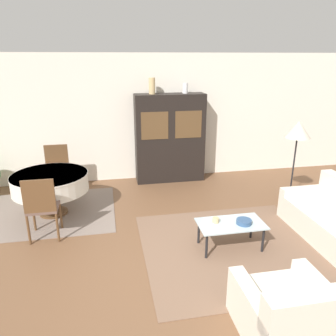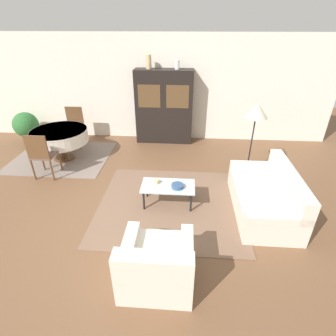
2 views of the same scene
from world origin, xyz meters
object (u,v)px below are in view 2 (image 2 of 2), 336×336
display_cabinet (164,107)px  dining_chair_far (74,124)px  cup (157,181)px  armchair (157,265)px  dining_table (60,136)px  bowl (178,186)px  floor_lamp (256,113)px  vase_short (177,65)px  coffee_table (168,188)px  potted_plant (26,125)px  couch (266,197)px  dining_chair_near (42,153)px  vase_tall (149,62)px

display_cabinet → dining_chair_far: display_cabinet is taller
display_cabinet → cup: display_cabinet is taller
armchair → dining_table: (-2.62, 3.23, 0.31)m
bowl → floor_lamp: bearing=40.6°
dining_table → floor_lamp: floor_lamp is taller
dining_table → vase_short: size_ratio=5.96×
armchair → dining_chair_far: size_ratio=0.91×
coffee_table → potted_plant: bearing=147.2°
couch → cup: size_ratio=18.92×
armchair → coffee_table: armchair is taller
couch → dining_chair_near: bearing=79.5°
floor_lamp → dining_table: bearing=174.6°
dining_table → floor_lamp: (4.27, -0.40, 0.78)m
floor_lamp → display_cabinet: bearing=138.9°
display_cabinet → dining_chair_near: (-2.33, -2.15, -0.38)m
armchair → cup: armchair is taller
armchair → floor_lamp: (1.65, 2.82, 1.08)m
cup → vase_short: bearing=85.6°
dining_chair_near → bowl: (2.81, -0.80, -0.14)m
floor_lamp → vase_short: 2.43m
potted_plant → coffee_table: bearing=-32.8°
dining_chair_near → armchair: bearing=-42.1°
dining_chair_near → dining_chair_far: bearing=90.0°
dining_chair_far → bowl: size_ratio=4.64×
bowl → vase_tall: bearing=106.1°
display_cabinet → bowl: 3.03m
couch → floor_lamp: floor_lamp is taller
floor_lamp → bowl: floor_lamp is taller
cup → potted_plant: potted_plant is taller
floor_lamp → cup: (-1.84, -1.14, -0.93)m
armchair → dining_chair_far: (-2.62, 4.09, 0.29)m
coffee_table → bowl: 0.19m
floor_lamp → potted_plant: floor_lamp is taller
display_cabinet → cup: bearing=-87.8°
couch → vase_short: 3.82m
dining_chair_near → vase_tall: (1.96, 2.15, 1.49)m
couch → vase_tall: 4.20m
dining_chair_near → vase_tall: bearing=47.7°
floor_lamp → cup: size_ratio=16.92×
display_cabinet → floor_lamp: size_ratio=1.21×
display_cabinet → armchair: bearing=-86.3°
dining_table → floor_lamp: bearing=-5.4°
coffee_table → vase_tall: size_ratio=2.89×
couch → dining_table: 4.66m
coffee_table → dining_table: (-2.64, 1.61, 0.23)m
couch → potted_plant: potted_plant is taller
couch → dining_chair_far: dining_chair_far is taller
armchair → bowl: (0.19, 1.57, 0.15)m
coffee_table → potted_plant: potted_plant is taller
floor_lamp → cup: bearing=-148.2°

